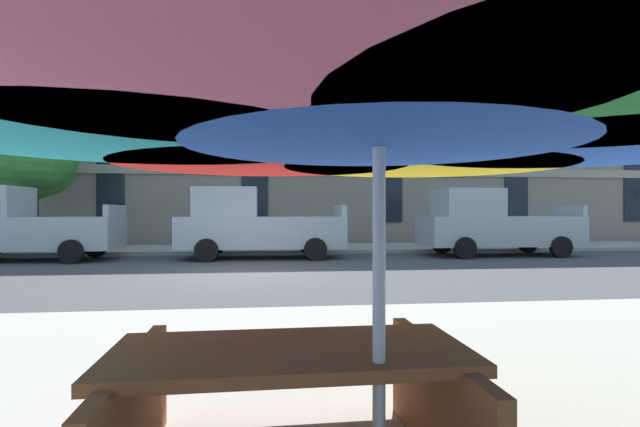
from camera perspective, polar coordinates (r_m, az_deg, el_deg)
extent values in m
plane|color=#424244|center=(11.21, -8.95, -7.25)|extent=(120.00, 120.00, 0.00)
cube|color=#9E998E|center=(17.97, -8.05, -4.23)|extent=(56.00, 3.60, 0.12)
cube|color=gray|center=(26.57, -7.60, 10.95)|extent=(40.96, 12.00, 12.80)
cube|color=#9E937F|center=(20.15, -7.90, 5.19)|extent=(40.14, 0.08, 0.36)
cube|color=#9E937F|center=(20.67, -7.90, 14.06)|extent=(40.14, 0.08, 0.36)
cube|color=#9E937F|center=(21.66, -7.91, 22.31)|extent=(40.14, 0.08, 0.36)
cube|color=black|center=(21.71, -24.06, 14.45)|extent=(1.10, 0.06, 11.60)
cube|color=black|center=(20.78, -7.90, 15.13)|extent=(1.10, 0.06, 11.60)
cube|color=black|center=(21.46, 8.46, 14.64)|extent=(1.10, 0.06, 11.60)
cube|color=black|center=(23.62, 22.69, 13.28)|extent=(1.10, 0.06, 11.60)
cube|color=black|center=(26.90, 33.86, 11.65)|extent=(1.10, 0.06, 11.60)
cube|color=#A8AAB2|center=(16.39, -31.84, -2.04)|extent=(5.10, 1.90, 0.96)
cube|color=#A8AAB2|center=(15.48, -23.55, 0.29)|extent=(0.16, 1.75, 0.36)
cylinder|color=black|center=(16.70, -25.52, -3.63)|extent=(0.68, 0.22, 0.68)
cylinder|color=black|center=(14.92, -27.89, -4.09)|extent=(0.68, 0.22, 0.68)
cube|color=#A8AAB2|center=(14.82, -7.06, -2.24)|extent=(5.10, 1.90, 0.96)
cube|color=#A8AAB2|center=(14.86, -11.30, 1.35)|extent=(1.90, 1.75, 0.90)
cube|color=#A8AAB2|center=(14.99, 2.42, 0.31)|extent=(0.16, 1.75, 0.36)
cylinder|color=black|center=(15.86, -1.30, -3.81)|extent=(0.68, 0.22, 0.68)
cylinder|color=black|center=(13.98, -0.58, -4.36)|extent=(0.68, 0.22, 0.68)
cylinder|color=black|center=(15.89, -12.75, -3.81)|extent=(0.68, 0.22, 0.68)
cylinder|color=black|center=(14.01, -13.59, -4.35)|extent=(0.68, 0.22, 0.68)
cube|color=#A8AAB2|center=(16.69, 20.81, -1.97)|extent=(5.10, 1.90, 0.96)
cube|color=#A8AAB2|center=(16.20, 17.36, 1.25)|extent=(1.90, 1.75, 0.90)
cube|color=#A8AAB2|center=(17.95, 27.83, 0.27)|extent=(0.16, 1.75, 0.36)
cylinder|color=black|center=(18.31, 23.84, -3.29)|extent=(0.68, 0.22, 0.68)
cylinder|color=black|center=(16.70, 27.15, -3.63)|extent=(0.68, 0.22, 0.68)
cylinder|color=black|center=(16.93, 14.55, -3.56)|extent=(0.68, 0.22, 0.68)
cylinder|color=black|center=(15.18, 17.15, -4.00)|extent=(0.68, 0.22, 0.68)
cylinder|color=#4C3823|center=(19.51, -31.42, -0.96)|extent=(0.36, 0.36, 2.13)
sphere|color=#387F33|center=(19.77, -30.76, 5.20)|extent=(2.39, 2.39, 2.39)
sphere|color=#387F33|center=(19.94, -31.87, 5.63)|extent=(2.97, 2.97, 2.97)
sphere|color=#387F33|center=(19.27, -30.75, 6.04)|extent=(2.44, 2.44, 2.44)
sphere|color=#387F33|center=(19.66, -30.85, 5.72)|extent=(2.01, 2.01, 2.01)
cylinder|color=silver|center=(2.19, 7.16, -8.50)|extent=(0.06, 0.06, 2.25)
cone|color=blue|center=(2.69, 30.30, 11.87)|extent=(1.87, 1.87, 0.50)
cone|color=yellow|center=(3.25, 12.51, 9.86)|extent=(1.87, 1.87, 0.50)
cone|color=red|center=(3.08, -6.90, 10.42)|extent=(1.87, 1.87, 0.50)
cone|color=#199EB2|center=(2.24, -21.20, 14.25)|extent=(1.87, 1.87, 0.50)
cone|color=blue|center=(2.25, 7.17, 15.30)|extent=(1.79, 1.79, 0.58)
cube|color=brown|center=(2.49, -3.60, -16.55)|extent=(1.81, 0.83, 0.06)
cube|color=brown|center=(3.17, -4.39, -18.51)|extent=(1.80, 0.31, 0.05)
cube|color=brown|center=(2.78, 14.08, -22.84)|extent=(0.10, 1.40, 0.74)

